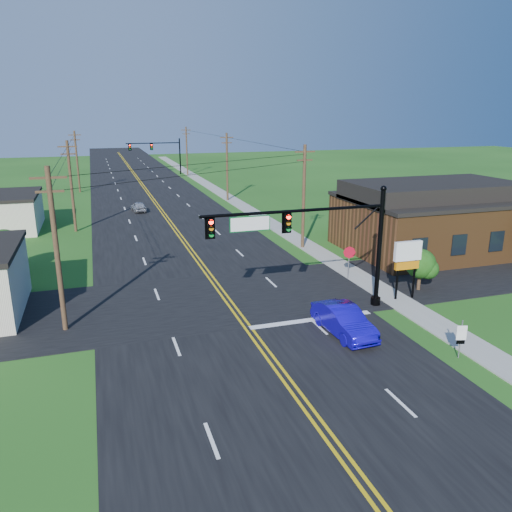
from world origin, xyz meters
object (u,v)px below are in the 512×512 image
object	(u,v)px
signal_mast_main	(312,236)
signal_mast_far	(157,151)
route_sign	(461,336)
stop_sign	(349,256)
blue_car	(344,321)

from	to	relation	value
signal_mast_main	signal_mast_far	size ratio (longest dim) A/B	1.03
signal_mast_far	route_sign	bearing A→B (deg)	-86.72
route_sign	signal_mast_far	bearing A→B (deg)	109.96
route_sign	stop_sign	xyz separation A→B (m)	(0.55, 12.43, 0.60)
signal_mast_far	blue_car	bearing A→B (deg)	-89.68
signal_mast_far	blue_car	world-z (taller)	signal_mast_far
blue_car	stop_sign	distance (m)	9.53
signal_mast_main	blue_car	world-z (taller)	signal_mast_main
blue_car	stop_sign	xyz separation A→B (m)	(4.68, 8.24, 0.99)
signal_mast_main	stop_sign	xyz separation A→B (m)	(5.20, 4.99, -2.98)
signal_mast_far	stop_sign	world-z (taller)	signal_mast_far
signal_mast_main	route_sign	distance (m)	9.48
route_sign	stop_sign	bearing A→B (deg)	104.13
signal_mast_main	stop_sign	distance (m)	7.80
signal_mast_main	route_sign	xyz separation A→B (m)	(4.65, -7.44, -3.59)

